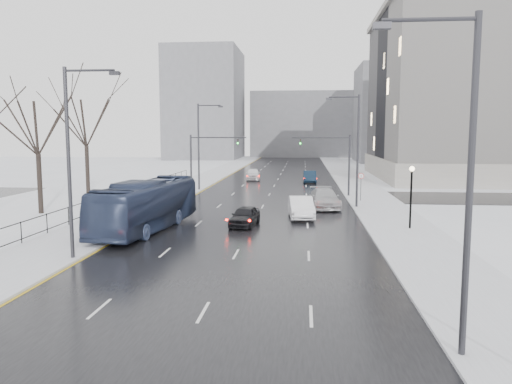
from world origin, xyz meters
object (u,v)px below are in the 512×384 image
(streetlight_r_near, at_px, (462,170))
(no_uturn_sign, at_px, (361,179))
(streetlight_l_far, at_px, (201,142))
(bus, at_px, (147,205))
(tree_park_d, at_px, (41,215))
(mast_signal_right, at_px, (339,158))
(sedan_center_near, at_px, (245,216))
(streetlight_r_mid, at_px, (355,145))
(sedan_center_far, at_px, (253,174))
(lamppost_r_mid, at_px, (411,188))
(tree_park_e, at_px, (89,199))
(sedan_right_far, at_px, (325,198))
(streetlight_l_near, at_px, (73,154))
(sedan_right_near, at_px, (301,207))
(sedan_right_distant, at_px, (310,177))
(mast_signal_left, at_px, (201,157))

(streetlight_r_near, xyz_separation_m, no_uturn_sign, (1.03, 34.00, -3.32))
(streetlight_l_far, xyz_separation_m, bus, (1.17, -23.71, -3.86))
(tree_park_d, relative_size, mast_signal_right, 1.92)
(mast_signal_right, xyz_separation_m, sedan_center_near, (-7.83, -17.57, -3.36))
(mast_signal_right, relative_size, no_uturn_sign, 2.41)
(tree_park_d, xyz_separation_m, streetlight_r_mid, (25.97, 6.00, 5.62))
(mast_signal_right, xyz_separation_m, sedan_center_far, (-10.83, 17.65, -3.23))
(sedan_center_far, bearing_deg, lamppost_r_mid, -73.81)
(tree_park_e, bearing_deg, lamppost_r_mid, -25.62)
(tree_park_d, distance_m, streetlight_r_near, 35.80)
(bus, xyz_separation_m, sedan_center_near, (6.50, 2.14, -1.01))
(streetlight_r_near, bearing_deg, tree_park_d, 137.25)
(sedan_right_far, relative_size, sedan_center_far, 1.20)
(streetlight_l_near, xyz_separation_m, streetlight_l_far, (0.00, 32.00, 0.00))
(sedan_center_near, distance_m, sedan_right_near, 5.46)
(streetlight_l_far, bearing_deg, streetlight_l_near, -90.00)
(streetlight_r_mid, distance_m, mast_signal_right, 8.18)
(streetlight_l_far, height_order, bus, streetlight_l_far)
(streetlight_l_near, bearing_deg, sedan_right_distant, 73.43)
(mast_signal_right, height_order, no_uturn_sign, mast_signal_right)
(streetlight_r_mid, distance_m, sedan_center_far, 28.57)
(streetlight_l_far, xyz_separation_m, sedan_center_near, (7.67, -21.57, -4.87))
(tree_park_e, xyz_separation_m, streetlight_r_mid, (26.37, -4.00, 5.62))
(tree_park_e, relative_size, sedan_center_near, 3.24)
(bus, bearing_deg, streetlight_r_near, -44.10)
(mast_signal_right, bearing_deg, sedan_center_near, -114.02)
(streetlight_l_far, relative_size, no_uturn_sign, 3.70)
(tree_park_e, relative_size, streetlight_l_near, 1.35)
(streetlight_l_near, relative_size, sedan_right_near, 1.94)
(streetlight_r_near, distance_m, sedan_right_distant, 52.91)
(sedan_right_distant, bearing_deg, streetlight_l_near, -108.12)
(streetlight_l_far, distance_m, lamppost_r_mid, 29.30)
(sedan_center_near, bearing_deg, mast_signal_right, 72.62)
(tree_park_d, height_order, streetlight_l_far, streetlight_l_far)
(sedan_right_near, distance_m, sedan_right_far, 5.99)
(mast_signal_left, bearing_deg, sedan_center_near, -68.76)
(streetlight_r_near, height_order, sedan_right_far, streetlight_r_near)
(streetlight_r_near, height_order, lamppost_r_mid, streetlight_r_near)
(sedan_center_far, distance_m, sedan_right_distant, 8.57)
(tree_park_e, bearing_deg, bus, -54.51)
(tree_park_d, height_order, sedan_right_near, tree_park_d)
(streetlight_l_far, bearing_deg, bus, -87.18)
(streetlight_l_far, bearing_deg, streetlight_r_mid, -36.30)
(sedan_right_near, distance_m, sedan_right_distant, 28.44)
(streetlight_l_near, relative_size, lamppost_r_mid, 2.34)
(lamppost_r_mid, distance_m, no_uturn_sign, 14.13)
(mast_signal_right, bearing_deg, sedan_right_distant, 100.98)
(tree_park_d, bearing_deg, no_uturn_sign, 20.32)
(mast_signal_right, distance_m, no_uturn_sign, 4.77)
(lamppost_r_mid, xyz_separation_m, mast_signal_left, (-18.33, 18.00, 1.16))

